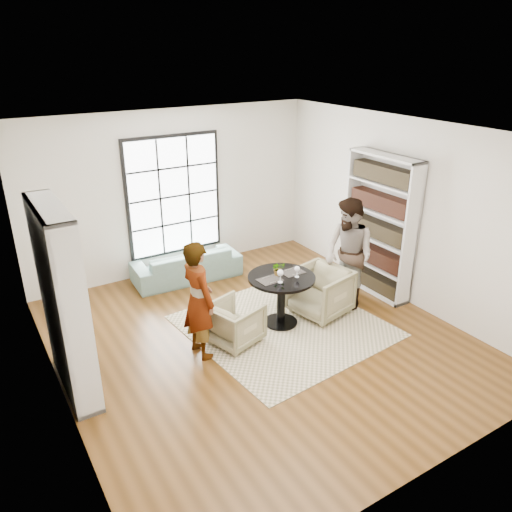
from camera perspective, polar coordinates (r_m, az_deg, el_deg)
ground at (r=7.48m, az=0.42°, el=-9.42°), size 6.00×6.00×0.00m
room_shell at (r=7.31m, az=-1.81°, el=0.89°), size 6.00×6.01×6.00m
rug at (r=7.79m, az=3.20°, el=-7.97°), size 2.94×2.94×0.01m
pedestal_table at (r=7.57m, az=2.91°, el=-3.88°), size 1.02×1.02×0.81m
sofa at (r=9.25m, az=-7.93°, el=-0.93°), size 1.99×0.87×0.57m
armchair_left at (r=7.25m, az=-2.45°, el=-7.65°), size 0.86×0.85×0.63m
armchair_right at (r=8.01m, az=7.32°, el=-4.10°), size 1.00×0.98×0.77m
person_left at (r=6.78m, az=-6.59°, el=-5.02°), size 0.46×0.65×1.69m
person_right at (r=8.12m, az=10.55°, el=0.18°), size 0.74×0.92×1.82m
placemat_left at (r=7.35m, az=1.60°, el=-2.76°), size 0.35×0.28×0.01m
placemat_right at (r=7.61m, az=4.18°, el=-1.85°), size 0.35×0.28×0.01m
cutlery_left at (r=7.35m, az=1.60°, el=-2.71°), size 0.15×0.23×0.01m
cutlery_right at (r=7.61m, az=4.18°, el=-1.80°), size 0.15×0.23×0.01m
wine_glass_left at (r=7.23m, az=2.80°, el=-1.99°), size 0.09×0.09×0.20m
wine_glass_right at (r=7.42m, az=4.72°, el=-1.51°), size 0.08×0.08×0.18m
flower_centerpiece at (r=7.47m, az=2.57°, el=-1.45°), size 0.23×0.21×0.22m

